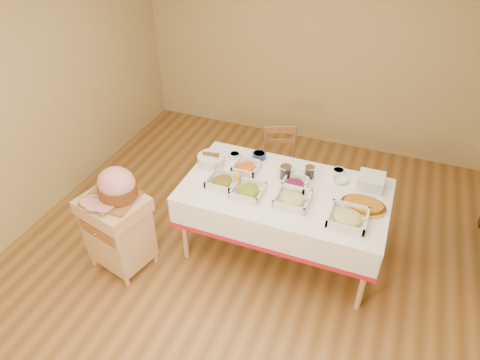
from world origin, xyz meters
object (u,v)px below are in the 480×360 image
preserve_jar_left (286,173)px  plate_stack (371,181)px  butcher_cart (118,229)px  mustard_bottle (237,179)px  dining_chair (280,164)px  bread_basket (211,160)px  preserve_jar_right (310,173)px  dining_table (284,203)px  ham_on_board (116,187)px  brass_platter (363,205)px

preserve_jar_left → plate_stack: size_ratio=0.59×
butcher_cart → mustard_bottle: mustard_bottle is taller
butcher_cart → mustard_bottle: (0.93, 0.59, 0.40)m
dining_chair → mustard_bottle: mustard_bottle is taller
mustard_bottle → bread_basket: 0.43m
butcher_cart → preserve_jar_right: size_ratio=6.72×
dining_table → dining_chair: 0.90m
mustard_bottle → ham_on_board: bearing=-147.9°
ham_on_board → brass_platter: 2.08m
butcher_cart → plate_stack: plate_stack is taller
dining_chair → plate_stack: (0.98, -0.51, 0.39)m
butcher_cart → preserve_jar_left: bearing=33.7°
ham_on_board → preserve_jar_left: ham_on_board is taller
bread_basket → brass_platter: bread_basket is taller
butcher_cart → plate_stack: bearing=26.7°
preserve_jar_right → preserve_jar_left: bearing=-154.3°
preserve_jar_right → brass_platter: size_ratio=0.30×
dining_table → ham_on_board: bearing=-152.6°
preserve_jar_right → mustard_bottle: 0.68m
dining_chair → preserve_jar_left: (0.24, -0.68, 0.39)m
dining_chair → plate_stack: size_ratio=3.66×
dining_table → ham_on_board: size_ratio=3.93×
dining_table → dining_chair: bearing=108.7°
mustard_bottle → plate_stack: 1.19m
dining_chair → preserve_jar_left: size_ratio=6.24×
mustard_bottle → plate_stack: mustard_bottle is taller
bread_basket → mustard_bottle: bearing=-33.2°
dining_table → butcher_cart: 1.52m
dining_chair → preserve_jar_right: bearing=-53.0°
mustard_bottle → bread_basket: size_ratio=0.63×
dining_table → preserve_jar_right: size_ratio=15.87×
dining_chair → brass_platter: dining_chair is taller
bread_basket → plate_stack: (1.47, 0.20, 0.01)m
ham_on_board → brass_platter: bearing=18.6°
preserve_jar_left → butcher_cart: bearing=-146.3°
butcher_cart → bread_basket: (0.57, 0.82, 0.37)m
preserve_jar_right → plate_stack: preserve_jar_right is taller
ham_on_board → mustard_bottle: (0.88, 0.55, -0.07)m
plate_stack → preserve_jar_left: bearing=-167.6°
dining_table → bread_basket: (-0.77, 0.12, 0.21)m
preserve_jar_right → mustard_bottle: (-0.57, -0.37, 0.02)m
dining_chair → butcher_cart: bearing=-124.4°
dining_chair → preserve_jar_left: preserve_jar_left is taller
dining_chair → bread_basket: 0.95m
bread_basket → brass_platter: (1.45, -0.12, -0.03)m
plate_stack → bread_basket: bearing=-172.2°
dining_chair → brass_platter: bearing=-41.0°
butcher_cart → dining_chair: 1.87m
mustard_bottle → bread_basket: bearing=146.8°
preserve_jar_left → brass_platter: size_ratio=0.35×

